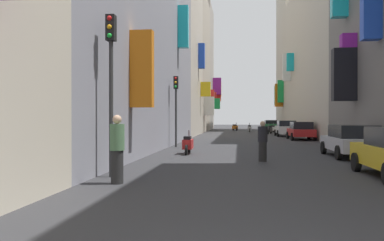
% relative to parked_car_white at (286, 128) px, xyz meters
% --- Properties ---
extents(ground_plane, '(140.00, 140.00, 0.00)m').
position_rel_parked_car_white_xyz_m(ground_plane, '(-3.54, -4.54, -0.77)').
color(ground_plane, '#2D2D30').
extents(building_left_mid_a, '(6.86, 23.71, 16.02)m').
position_rel_parked_car_white_xyz_m(building_left_mid_a, '(-11.54, -16.36, 7.24)').
color(building_left_mid_a, gray).
rests_on(building_left_mid_a, ground).
extents(building_left_mid_b, '(7.07, 10.74, 18.30)m').
position_rel_parked_car_white_xyz_m(building_left_mid_b, '(-11.54, 0.87, 8.37)').
color(building_left_mid_b, '#B2A899').
rests_on(building_left_mid_b, ground).
extents(building_left_mid_c, '(7.21, 11.18, 17.30)m').
position_rel_parked_car_white_xyz_m(building_left_mid_c, '(-11.53, 11.82, 7.86)').
color(building_left_mid_c, '#9E9384').
rests_on(building_left_mid_c, ground).
extents(building_left_far, '(7.32, 8.04, 18.67)m').
position_rel_parked_car_white_xyz_m(building_left_far, '(-11.52, 21.45, 8.54)').
color(building_left_far, gray).
rests_on(building_left_far, ground).
extents(building_right_mid_b, '(6.89, 23.50, 15.75)m').
position_rel_parked_car_white_xyz_m(building_right_mid_b, '(4.46, 0.86, 7.10)').
color(building_right_mid_b, '#BCB29E').
rests_on(building_right_mid_b, ground).
extents(building_right_mid_c, '(7.07, 12.86, 21.25)m').
position_rel_parked_car_white_xyz_m(building_right_mid_c, '(4.45, 19.03, 9.84)').
color(building_right_mid_c, '#BCB29E').
rests_on(building_right_mid_c, ground).
extents(parked_car_white, '(1.91, 4.01, 1.48)m').
position_rel_parked_car_white_xyz_m(parked_car_white, '(0.00, 0.00, 0.00)').
color(parked_car_white, white).
rests_on(parked_car_white, ground).
extents(parked_car_green, '(1.99, 4.42, 1.44)m').
position_rel_parked_car_white_xyz_m(parked_car_green, '(0.02, 18.18, -0.01)').
color(parked_car_green, '#236638').
rests_on(parked_car_green, ground).
extents(parked_car_silver, '(1.97, 4.24, 1.40)m').
position_rel_parked_car_white_xyz_m(parked_car_silver, '(0.48, -19.70, -0.03)').
color(parked_car_silver, '#B7B7BC').
rests_on(parked_car_silver, ground).
extents(parked_car_red, '(1.85, 4.24, 1.42)m').
position_rel_parked_car_white_xyz_m(parked_car_red, '(0.44, -5.93, -0.03)').
color(parked_car_red, '#B21E1E').
rests_on(parked_car_red, ground).
extents(scooter_white, '(0.72, 1.83, 1.13)m').
position_rel_parked_car_white_xyz_m(scooter_white, '(-0.47, 9.16, -0.31)').
color(scooter_white, silver).
rests_on(scooter_white, ground).
extents(scooter_orange, '(0.81, 1.91, 1.13)m').
position_rel_parked_car_white_xyz_m(scooter_orange, '(-4.99, 16.16, -0.31)').
color(scooter_orange, orange).
rests_on(scooter_orange, ground).
extents(scooter_black, '(0.73, 1.78, 1.13)m').
position_rel_parked_car_white_xyz_m(scooter_black, '(-1.15, 5.28, -0.31)').
color(scooter_black, black).
rests_on(scooter_black, ground).
extents(scooter_red, '(0.47, 1.86, 1.13)m').
position_rel_parked_car_white_xyz_m(scooter_red, '(-6.86, -19.05, -0.31)').
color(scooter_red, red).
rests_on(scooter_red, ground).
extents(scooter_silver, '(0.46, 1.96, 1.13)m').
position_rel_parked_car_white_xyz_m(scooter_silver, '(-3.14, 10.71, -0.31)').
color(scooter_silver, '#ADADB2').
rests_on(scooter_silver, ground).
extents(pedestrian_crossing, '(0.54, 0.54, 1.59)m').
position_rel_parked_car_white_xyz_m(pedestrian_crossing, '(-3.51, -21.89, 0.01)').
color(pedestrian_crossing, black).
rests_on(pedestrian_crossing, ground).
extents(pedestrian_near_left, '(0.52, 0.52, 1.79)m').
position_rel_parked_car_white_xyz_m(pedestrian_near_left, '(-7.58, -27.59, 0.12)').
color(pedestrian_near_left, '#242424').
rests_on(pedestrian_near_left, ground).
extents(traffic_light_near_corner, '(0.26, 0.34, 4.69)m').
position_rel_parked_car_white_xyz_m(traffic_light_near_corner, '(-8.12, -26.49, 2.39)').
color(traffic_light_near_corner, '#2D2D2D').
rests_on(traffic_light_near_corner, ground).
extents(traffic_light_far_corner, '(0.26, 0.34, 4.19)m').
position_rel_parked_car_white_xyz_m(traffic_light_far_corner, '(-8.14, -14.79, 2.08)').
color(traffic_light_far_corner, '#2D2D2D').
rests_on(traffic_light_far_corner, ground).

